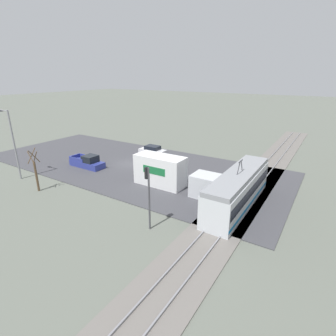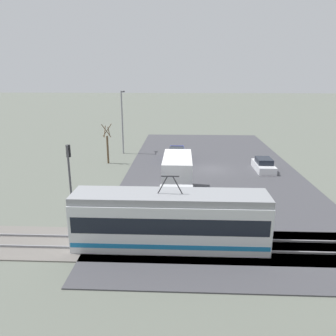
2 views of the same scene
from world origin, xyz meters
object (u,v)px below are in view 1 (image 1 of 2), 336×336
Objects in this scene: light_rail_tram at (238,190)px; street_tree at (36,172)px; traffic_light_pole at (148,190)px; pickup_truck at (88,162)px; street_lamp_near_crossing at (13,140)px; box_truck at (170,174)px; sedan_car_0 at (153,151)px.

street_tree is (8.39, -19.94, 0.44)m from light_rail_tram.
traffic_light_pole reaches higher than street_tree.
pickup_truck is 1.09× the size of street_tree.
traffic_light_pole reaches higher than pickup_truck.
pickup_truck is 8.69m from street_tree.
street_tree is at bearing -88.18° from traffic_light_pole.
street_lamp_near_crossing reaches higher than light_rail_tram.
street_lamp_near_crossing reaches higher than traffic_light_pole.
sedan_car_0 is at bearing -135.66° from box_truck.
light_rail_tram is 1.20× the size of box_truck.
light_rail_tram is at bearing 60.15° from sedan_car_0.
street_lamp_near_crossing is (7.75, -17.47, 3.18)m from box_truck.
street_tree is at bearing -54.06° from box_truck.
street_tree reaches higher than box_truck.
box_truck is 1.91× the size of pickup_truck.
street_lamp_near_crossing reaches higher than sedan_car_0.
pickup_truck is at bearing -169.75° from street_tree.
pickup_truck is (-0.04, -21.46, -1.04)m from light_rail_tram.
street_lamp_near_crossing is at bearing -66.09° from box_truck.
street_tree is (0.48, -15.03, -1.32)m from traffic_light_pole.
sedan_car_0 is (-9.67, -9.45, -1.04)m from box_truck.
pickup_truck is at bearing 152.14° from street_lamp_near_crossing.
sedan_car_0 is 0.81× the size of traffic_light_pole.
street_lamp_near_crossing is (-0.95, -5.47, 2.66)m from street_tree.
traffic_light_pole is (8.22, 3.03, 1.84)m from box_truck.
light_rail_tram is 9.47m from traffic_light_pole.
traffic_light_pole reaches higher than sedan_car_0.
traffic_light_pole is (7.95, 16.55, 2.80)m from pickup_truck.
street_lamp_near_crossing reaches higher than street_tree.
sedan_car_0 is 19.63m from street_lamp_near_crossing.
pickup_truck is at bearing -22.26° from sedan_car_0.
sedan_car_0 is (-9.94, 4.07, -0.08)m from pickup_truck.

